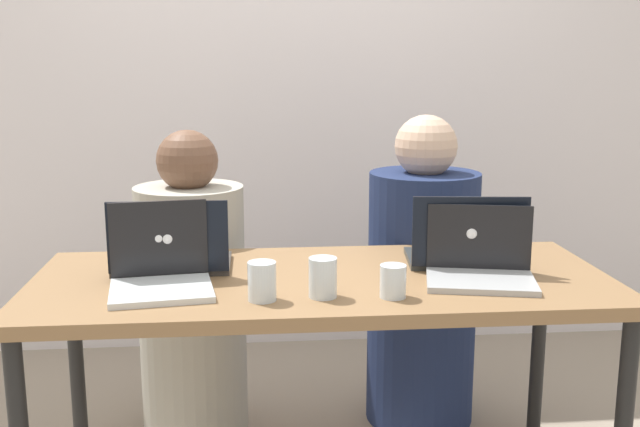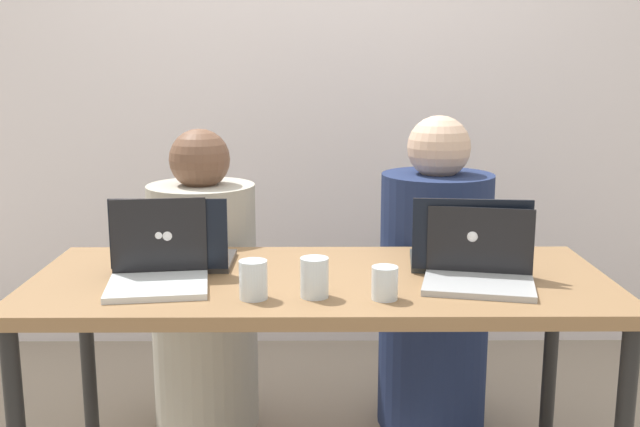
% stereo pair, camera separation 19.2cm
% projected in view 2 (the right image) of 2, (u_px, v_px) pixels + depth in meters
% --- Properties ---
extents(back_wall, '(4.54, 0.10, 2.48)m').
position_uv_depth(back_wall, '(318.00, 94.00, 3.60)').
color(back_wall, silver).
rests_on(back_wall, ground).
extents(desk, '(1.75, 0.74, 0.75)m').
position_uv_depth(desk, '(320.00, 297.00, 2.28)').
color(desk, olive).
rests_on(desk, ground).
extents(person_on_left, '(0.43, 0.43, 1.15)m').
position_uv_depth(person_on_left, '(204.00, 297.00, 2.85)').
color(person_on_left, '#B5B1A2').
rests_on(person_on_left, ground).
extents(person_on_right, '(0.51, 0.51, 1.20)m').
position_uv_depth(person_on_right, '(434.00, 291.00, 2.86)').
color(person_on_right, navy).
rests_on(person_on_right, ground).
extents(laptop_front_right, '(0.35, 0.29, 0.22)m').
position_uv_depth(laptop_front_right, '(479.00, 269.00, 2.17)').
color(laptop_front_right, '#AFB2B4').
rests_on(laptop_front_right, desk).
extents(laptop_front_left, '(0.31, 0.30, 0.24)m').
position_uv_depth(laptop_front_left, '(158.00, 267.00, 2.17)').
color(laptop_front_left, silver).
rests_on(laptop_front_left, desk).
extents(laptop_back_left, '(0.36, 0.28, 0.24)m').
position_uv_depth(laptop_back_left, '(174.00, 252.00, 2.36)').
color(laptop_back_left, '#3C3937').
rests_on(laptop_back_left, desk).
extents(laptop_back_right, '(0.38, 0.29, 0.24)m').
position_uv_depth(laptop_back_right, '(468.00, 253.00, 2.35)').
color(laptop_back_right, '#333737').
rests_on(laptop_back_right, desk).
extents(water_glass_center, '(0.08, 0.08, 0.11)m').
position_uv_depth(water_glass_center, '(314.00, 280.00, 2.06)').
color(water_glass_center, silver).
rests_on(water_glass_center, desk).
extents(water_glass_right, '(0.07, 0.07, 0.09)m').
position_uv_depth(water_glass_right, '(385.00, 285.00, 2.04)').
color(water_glass_right, silver).
rests_on(water_glass_right, desk).
extents(water_glass_left, '(0.08, 0.08, 0.11)m').
position_uv_depth(water_glass_left, '(253.00, 282.00, 2.05)').
color(water_glass_left, silver).
rests_on(water_glass_left, desk).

